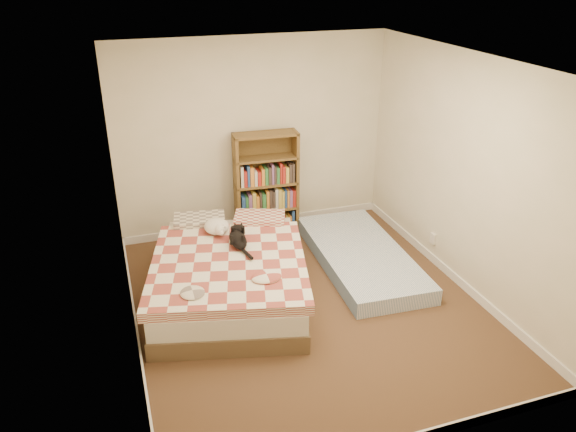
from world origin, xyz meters
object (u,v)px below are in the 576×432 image
object	(u,v)px
floor_mattress	(361,256)
black_cat	(237,238)
bed	(229,273)
bookshelf	(266,195)
white_dog	(218,227)

from	to	relation	value
floor_mattress	black_cat	xyz separation A→B (m)	(-1.48, 0.01, 0.48)
bed	bookshelf	bearing A→B (deg)	72.72
bookshelf	white_dog	distance (m)	1.20
white_dog	bed	bearing A→B (deg)	-50.86
bed	floor_mattress	world-z (taller)	bed
black_cat	white_dog	distance (m)	0.36
black_cat	white_dog	bearing A→B (deg)	129.30
bed	white_dog	size ratio (longest dim) A/B	5.82
floor_mattress	black_cat	world-z (taller)	black_cat
bed	bookshelf	world-z (taller)	bookshelf
bookshelf	bed	bearing A→B (deg)	-118.07
bed	floor_mattress	bearing A→B (deg)	18.81
bed	black_cat	size ratio (longest dim) A/B	3.65
bookshelf	floor_mattress	bearing A→B (deg)	-52.93
black_cat	bookshelf	bearing A→B (deg)	75.66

